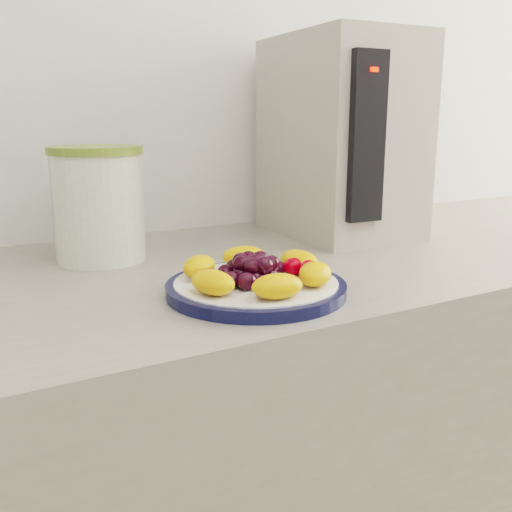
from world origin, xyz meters
TOP-DOWN VIEW (x-y plane):
  - wall_back at (0.00, 1.51)m, footprint 3.50×0.02m
  - counter at (0.00, 1.20)m, footprint 3.50×0.60m
  - plate_rim at (-0.08, 1.04)m, footprint 0.23×0.23m
  - plate_face at (-0.08, 1.04)m, footprint 0.21×0.21m
  - canister at (-0.20, 1.32)m, footprint 0.17×0.17m
  - canister_lid at (-0.20, 1.32)m, footprint 0.18×0.18m
  - appliance_body at (0.25, 1.31)m, footprint 0.22×0.30m
  - appliance_panel at (0.19, 1.16)m, footprint 0.06×0.02m
  - appliance_led at (0.19, 1.15)m, footprint 0.01×0.01m
  - fruit_plate at (-0.08, 1.04)m, footprint 0.20×0.20m

SIDE VIEW (x-z plane):
  - counter at x=0.00m, z-range 0.00..0.90m
  - plate_rim at x=-0.08m, z-range 0.90..0.91m
  - plate_face at x=-0.08m, z-range 0.90..0.92m
  - fruit_plate at x=-0.08m, z-range 0.91..0.95m
  - canister at x=-0.20m, z-range 0.90..1.07m
  - canister_lid at x=-0.20m, z-range 1.07..1.08m
  - appliance_body at x=0.25m, z-range 0.90..1.27m
  - appliance_panel at x=0.19m, z-range 0.95..1.22m
  - appliance_led at x=0.19m, z-range 1.19..1.20m
  - wall_back at x=0.00m, z-range 0.00..2.60m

